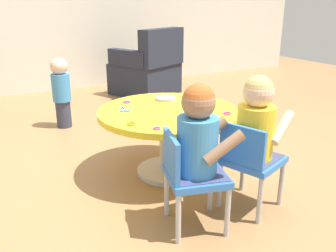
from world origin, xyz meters
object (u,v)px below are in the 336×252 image
seated_child_right (256,121)px  armchair_dark (148,71)px  craft_table (168,124)px  child_chair_right (250,160)px  craft_scissors (124,110)px  child_chair_left (190,175)px  seated_child_left (199,134)px  rolling_pin (200,98)px  toddler_standing (61,91)px

seated_child_right → armchair_dark: (0.65, 2.77, -0.22)m
craft_table → child_chair_right: 0.66m
armchair_dark → craft_scissors: 2.32m
child_chair_left → seated_child_right: 0.49m
seated_child_left → child_chair_right: (0.36, 0.00, -0.23)m
craft_table → child_chair_left: child_chair_left is taller
craft_scissors → child_chair_left: bearing=-85.6°
craft_table → rolling_pin: size_ratio=4.12×
child_chair_left → armchair_dark: size_ratio=0.57×
armchair_dark → seated_child_left: bearing=-110.5°
child_chair_left → craft_scissors: bearing=94.4°
child_chair_right → rolling_pin: 0.75m
rolling_pin → craft_scissors: 0.58m
craft_table → rolling_pin: (0.32, 0.08, 0.13)m
child_chair_left → rolling_pin: child_chair_left is taller
armchair_dark → seated_child_right: bearing=-103.1°
seated_child_right → rolling_pin: size_ratio=2.21×
child_chair_right → toddler_standing: size_ratio=0.80×
child_chair_left → seated_child_left: seated_child_left is taller
craft_table → seated_child_left: bearing=-105.0°
seated_child_left → seated_child_right: size_ratio=1.00×
seated_child_left → craft_table: bearing=75.0°
child_chair_left → seated_child_right: seated_child_right is taller
child_chair_right → rolling_pin: bearing=79.7°
rolling_pin → craft_scissors: bearing=175.3°
child_chair_left → toddler_standing: toddler_standing is taller
child_chair_left → armchair_dark: 2.97m
toddler_standing → rolling_pin: size_ratio=2.92×
child_chair_right → armchair_dark: armchair_dark is taller
child_chair_right → craft_scissors: 0.90m
armchair_dark → rolling_pin: bearing=-105.0°
child_chair_left → child_chair_right: (0.39, -0.01, 0.00)m
craft_scissors → toddler_standing: bearing=97.0°
seated_child_left → craft_scissors: 0.77m
child_chair_right → craft_scissors: bearing=120.8°
seated_child_right → toddler_standing: size_ratio=0.76×
seated_child_left → seated_child_right: same height
craft_scissors → armchair_dark: bearing=60.7°
child_chair_right → toddler_standing: (-0.60, 1.98, 0.05)m
child_chair_left → toddler_standing: bearing=96.0°
rolling_pin → craft_scissors: rolling_pin is taller
craft_table → armchair_dark: armchair_dark is taller
child_chair_left → toddler_standing: 1.99m
rolling_pin → craft_table: bearing=-165.4°
child_chair_left → rolling_pin: 0.90m
seated_child_right → rolling_pin: (0.09, 0.70, -0.04)m
armchair_dark → toddler_standing: 1.51m
toddler_standing → rolling_pin: (0.73, -1.27, 0.13)m
seated_child_right → child_chair_right: bearing=-160.4°
child_chair_right → seated_child_right: 0.23m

